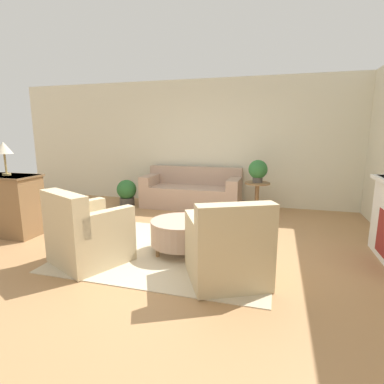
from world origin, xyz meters
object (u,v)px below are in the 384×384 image
Objects in this scene: side_table at (257,193)px; table_lamp at (4,149)px; dresser at (10,204)px; armchair_right at (228,250)px; ottoman_table at (181,232)px; potted_plant_floor at (127,192)px; armchair_left at (87,235)px; potted_plant_on_side_table at (258,170)px; couch at (192,192)px.

table_lamp is at bearing -148.58° from side_table.
dresser is at bearing -148.58° from side_table.
armchair_right reaches higher than ottoman_table.
armchair_right is 1.32× the size of ottoman_table.
ottoman_table is 3.07m from table_lamp.
armchair_right reaches higher than potted_plant_floor.
table_lamp is (-1.82, 0.60, 1.02)m from armchair_left.
potted_plant_floor is (-2.88, -0.01, -0.59)m from potted_plant_on_side_table.
potted_plant_on_side_table is 2.94m from potted_plant_floor.
side_table is 0.68× the size of dresser.
potted_plant_on_side_table is at bearing 0.17° from potted_plant_floor.
potted_plant_floor is at bearing -179.83° from potted_plant_on_side_table.
couch is 3.21m from armchair_left.
armchair_right is 2.45× the size of potted_plant_on_side_table.
ottoman_table is 1.40× the size of potted_plant_floor.
armchair_left is 1.00× the size of armchair_right.
ottoman_table is at bearing 0.87° from dresser.
armchair_left is 2.45× the size of potted_plant_on_side_table.
potted_plant_floor is at bearing 132.07° from ottoman_table.
potted_plant_floor is 1.13× the size of table_lamp.
side_table is at bearing 0.17° from potted_plant_floor.
ottoman_table is (1.04, 0.65, -0.07)m from armchair_left.
dresser is (-2.87, -0.04, 0.21)m from ottoman_table.
potted_plant_on_side_table is (0.12, 2.88, 0.54)m from armchair_right.
couch is 1.58m from potted_plant_on_side_table.
couch reaches higher than potted_plant_floor.
armchair_right is (1.79, 0.00, 0.00)m from armchair_left.
armchair_left is 1.93m from dresser.
table_lamp is at bearing -148.58° from potted_plant_on_side_table.
table_lamp is at bearing 161.72° from armchair_left.
dresser reaches higher than side_table.
armchair_right is at bearing -9.46° from dresser.
potted_plant_on_side_table is 0.75× the size of potted_plant_floor.
ottoman_table is at bearing 0.87° from table_lamp.
potted_plant_on_side_table is (1.44, -0.29, 0.58)m from couch.
dresser is at bearing 161.72° from armchair_left.
ottoman_table is 2.40m from side_table.
dresser is (-2.30, -2.57, 0.18)m from couch.
armchair_left is 1.12× the size of dresser.
dresser is 2.19× the size of potted_plant_on_side_table.
potted_plant_on_side_table is at bearing 68.80° from ottoman_table.
table_lamp reaches higher than potted_plant_floor.
armchair_right is 3.99m from potted_plant_floor.
armchair_right reaches higher than couch.
ottoman_table is 2.48m from potted_plant_on_side_table.
ottoman_table is 1.86× the size of potted_plant_on_side_table.
couch is at bearing 102.66° from ottoman_table.
ottoman_table is 0.85× the size of dresser.
dresser is at bearing 170.54° from armchair_right.
side_table is 0.46m from potted_plant_on_side_table.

